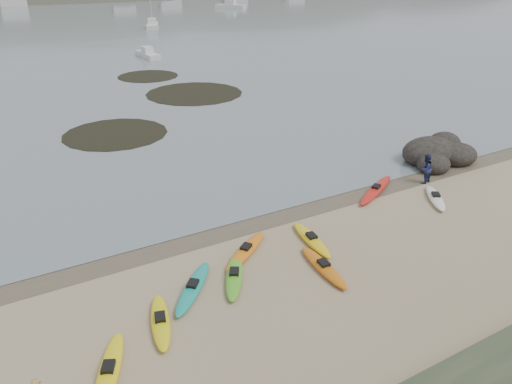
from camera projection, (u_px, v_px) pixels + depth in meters
ground at (256, 217)px, 26.52m from camera, size 600.00×600.00×0.00m
wet_sand at (259, 220)px, 26.28m from camera, size 60.00×60.00×0.00m
kayaks at (283, 255)px, 22.83m from camera, size 21.93×9.69×0.34m
person_east at (425, 169)px, 30.22m from camera, size 1.03×0.88×1.85m
rock_cluster at (438, 157)px, 33.82m from camera, size 5.54×4.12×2.01m
kelp_mats at (162, 99)px, 48.61m from camera, size 19.41×26.36×0.04m
moored_boats at (61, 29)px, 91.65m from camera, size 100.51×75.02×1.14m
far_hills at (103, 34)px, 203.17m from camera, size 550.00×135.00×80.00m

